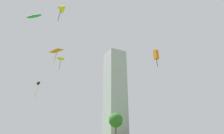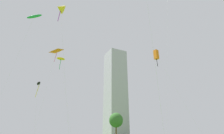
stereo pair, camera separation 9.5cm
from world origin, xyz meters
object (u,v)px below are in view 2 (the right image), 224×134
Objects in this scene: kite_flying_3 at (39,84)px; distant_highrise_0 at (115,91)px; kite_flying_5 at (61,59)px; kite_flying_7 at (60,8)px; kite_flying_4 at (156,55)px; park_tree_0 at (116,120)px; kite_flying_0 at (34,16)px; kite_flying_6 at (56,51)px.

distant_highrise_0 is at bearing 41.56° from kite_flying_3.
kite_flying_3 is 0.21× the size of distant_highrise_0.
kite_flying_5 is at bearing -60.83° from kite_flying_3.
kite_flying_4 is at bearing -6.44° from kite_flying_7.
kite_flying_7 is at bearing -95.82° from kite_flying_3.
park_tree_0 is at bearing -117.45° from distant_highrise_0.
kite_flying_0 reaches higher than kite_flying_4.
kite_flying_4 is at bearing -108.33° from park_tree_0.
kite_flying_6 is (-1.64, -1.09, 1.21)m from kite_flying_5.
kite_flying_7 is (2.74, -13.96, -6.62)m from kite_flying_0.
kite_flying_0 is at bearing -129.11° from distant_highrise_0.
kite_flying_4 is 0.84× the size of kite_flying_7.
kite_flying_5 is 30.55m from park_tree_0.
kite_flying_5 is 93.91m from distant_highrise_0.
distant_highrise_0 is at bearing 42.62° from kite_flying_0.
kite_flying_6 is 0.94× the size of kite_flying_7.
park_tree_0 is at bearing 24.28° from kite_flying_6.
park_tree_0 is at bearing 19.86° from kite_flying_0.
kite_flying_7 reaches higher than kite_flying_3.
kite_flying_5 is 2.22× the size of park_tree_0.
distant_highrise_0 is at bearing 59.58° from kite_flying_4.
kite_flying_0 is 1.47× the size of kite_flying_5.
park_tree_0 is at bearing 40.34° from kite_flying_7.
kite_flying_4 is 32.07m from park_tree_0.
kite_flying_0 is at bearing -172.99° from kite_flying_5.
kite_flying_7 is (-2.11, -20.71, 8.07)m from kite_flying_3.
kite_flying_4 is 0.28× the size of distant_highrise_0.
kite_flying_7 is (-3.69, -13.86, 1.18)m from kite_flying_6.
kite_flying_4 is (19.11, -23.11, 4.15)m from kite_flying_3.
kite_flying_3 is 8.70m from kite_flying_5.
distant_highrise_0 is (66.57, 67.27, 13.75)m from kite_flying_6.
kite_flying_6 is (1.57, -6.85, 6.88)m from kite_flying_3.
kite_flying_7 reaches higher than kite_flying_5.
kite_flying_5 is (8.07, 0.99, -9.01)m from kite_flying_0.
kite_flying_7 is 2.53× the size of park_tree_0.
kite_flying_3 is at bearing 84.18° from kite_flying_7.
kite_flying_5 reaches higher than park_tree_0.
kite_flying_0 is 10.11m from kite_flying_6.
distant_highrise_0 reaches higher than kite_flying_6.
kite_flying_7 is at bearing -78.90° from kite_flying_0.
kite_flying_4 is at bearing -42.84° from kite_flying_6.
kite_flying_7 is (-21.22, 2.39, 3.92)m from kite_flying_4.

